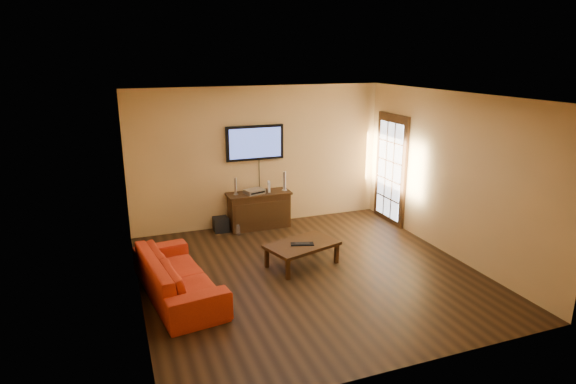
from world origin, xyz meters
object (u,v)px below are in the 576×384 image
speaker_right (284,182)px  keyboard (302,244)px  subwoofer (221,224)px  av_receiver (254,191)px  coffee_table (302,246)px  television (255,143)px  media_console (259,210)px  speaker_left (236,187)px  game_console (269,187)px  sofa (177,268)px  bottle (238,230)px

speaker_right → keyboard: bearing=-102.1°
subwoofer → keyboard: keyboard is taller
keyboard → av_receiver: bearing=95.7°
coffee_table → keyboard: (-0.01, -0.04, 0.05)m
coffee_table → speaker_right: size_ratio=3.31×
subwoofer → television: bearing=12.5°
media_console → coffee_table: media_console is taller
speaker_left → keyboard: bearing=-74.7°
speaker_right → game_console: speaker_right is taller
coffee_table → sofa: sofa is taller
sofa → bottle: sofa is taller
speaker_left → bottle: speaker_left is taller
television → speaker_left: bearing=-159.3°
keyboard → television: bearing=92.7°
sofa → bottle: 2.40m
speaker_right → keyboard: size_ratio=0.98×
speaker_left → keyboard: (0.55, -1.99, -0.47)m
keyboard → speaker_left: bearing=105.3°
speaker_left → speaker_right: speaker_right is taller
av_receiver → television: bearing=50.0°
subwoofer → coffee_table: bearing=-65.5°
media_console → speaker_right: 0.74m
av_receiver → keyboard: 1.99m
av_receiver → game_console: (0.30, 0.02, 0.06)m
media_console → subwoofer: (-0.76, 0.03, -0.22)m
av_receiver → media_console: bearing=-6.2°
television → sofa: (-1.88, -2.43, -1.23)m
game_console → bottle: (-0.72, -0.30, -0.70)m
subwoofer → keyboard: size_ratio=0.71×
speaker_left → keyboard: 2.12m
coffee_table → bottle: coffee_table is taller
bottle → keyboard: 1.80m
media_console → av_receiver: 0.40m
sofa → keyboard: (1.98, 0.27, -0.03)m
media_console → speaker_left: (-0.45, 0.03, 0.50)m
subwoofer → bottle: 0.41m
av_receiver → subwoofer: 0.90m
keyboard → bottle: bearing=110.0°
media_console → bottle: size_ratio=5.55×
coffee_table → game_console: game_console is taller
television → keyboard: size_ratio=2.92×
speaker_right → subwoofer: size_ratio=1.38×
media_console → keyboard: bearing=-87.0°
sofa → bottle: (1.38, 1.94, -0.30)m
bottle → subwoofer: bearing=127.1°
av_receiver → bottle: av_receiver is taller
sofa → av_receiver: sofa is taller
coffee_table → bottle: size_ratio=5.69×
sofa → av_receiver: size_ratio=5.76×
television → av_receiver: 0.93m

